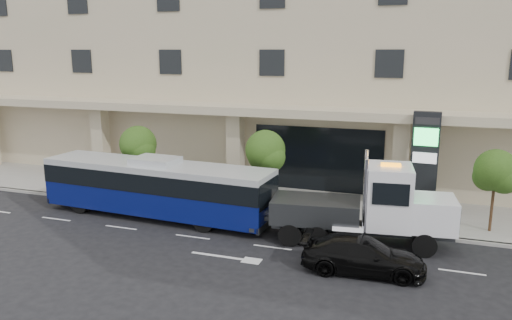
# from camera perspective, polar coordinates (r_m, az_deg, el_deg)

# --- Properties ---
(ground) EXTENTS (120.00, 120.00, 0.00)m
(ground) POSITION_cam_1_polar(r_m,az_deg,el_deg) (24.32, 2.94, -8.67)
(ground) COLOR black
(ground) RESTS_ON ground
(sidewalk) EXTENTS (120.00, 6.00, 0.15)m
(sidewalk) POSITION_cam_1_polar(r_m,az_deg,el_deg) (28.87, 5.70, -5.12)
(sidewalk) COLOR gray
(sidewalk) RESTS_ON ground
(curb) EXTENTS (120.00, 0.30, 0.15)m
(curb) POSITION_cam_1_polar(r_m,az_deg,el_deg) (26.10, 4.16, -7.01)
(curb) COLOR gray
(curb) RESTS_ON ground
(convention_center) EXTENTS (60.00, 17.60, 20.00)m
(convention_center) POSITION_cam_1_polar(r_m,az_deg,el_deg) (37.79, 9.79, 14.11)
(convention_center) COLOR #B9AF8B
(convention_center) RESTS_ON ground
(tree_left) EXTENTS (2.27, 2.20, 4.22)m
(tree_left) POSITION_cam_1_polar(r_m,az_deg,el_deg) (30.65, -13.28, 1.49)
(tree_left) COLOR #422B19
(tree_left) RESTS_ON sidewalk
(tree_mid) EXTENTS (2.28, 2.20, 4.38)m
(tree_mid) POSITION_cam_1_polar(r_m,az_deg,el_deg) (27.26, 1.11, 0.81)
(tree_mid) COLOR #422B19
(tree_mid) RESTS_ON sidewalk
(tree_right) EXTENTS (2.10, 2.00, 4.04)m
(tree_right) POSITION_cam_1_polar(r_m,az_deg,el_deg) (26.27, 25.74, -1.39)
(tree_right) COLOR #422B19
(tree_right) RESTS_ON sidewalk
(city_bus) EXTENTS (12.96, 3.48, 3.25)m
(city_bus) POSITION_cam_1_polar(r_m,az_deg,el_deg) (27.05, -11.31, -3.03)
(city_bus) COLOR black
(city_bus) RESTS_ON ground
(tow_truck) EXTENTS (9.32, 3.17, 4.22)m
(tow_truck) POSITION_cam_1_polar(r_m,az_deg,el_deg) (23.35, 12.87, -5.37)
(tow_truck) COLOR #2D3033
(tow_truck) RESTS_ON ground
(black_sedan) EXTENTS (5.04, 2.30, 1.43)m
(black_sedan) POSITION_cam_1_polar(r_m,az_deg,el_deg) (20.78, 12.15, -10.60)
(black_sedan) COLOR black
(black_sedan) RESTS_ON ground
(signage_pylon) EXTENTS (1.40, 0.58, 5.52)m
(signage_pylon) POSITION_cam_1_polar(r_m,az_deg,el_deg) (27.66, 18.66, -0.32)
(signage_pylon) COLOR black
(signage_pylon) RESTS_ON sidewalk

